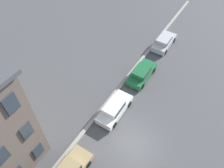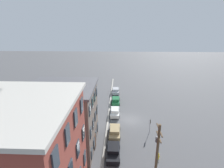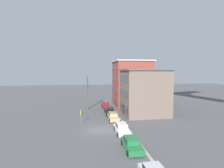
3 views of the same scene
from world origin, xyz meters
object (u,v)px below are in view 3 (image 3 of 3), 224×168
Objects in this scene: car_tan at (113,116)px; car_green at (132,144)px; car_maroon at (106,105)px; fire_hydrant at (81,112)px; utility_pole at (87,90)px; car_white at (122,128)px; car_black at (110,111)px; caution_sign at (81,114)px.

car_tan is 13.13m from car_green.
car_maroon and car_tan have the same top height.
car_tan is (11.92, -0.04, 0.00)m from car_maroon.
fire_hydrant is at bearing -43.99° from car_maroon.
utility_pole is 8.81× the size of fire_hydrant.
car_tan is 1.00× the size of car_white.
car_black is 0.52× the size of utility_pole.
caution_sign reaches higher than car_black.
caution_sign is at bearing -80.80° from car_tan.
car_tan is at bearing -179.66° from car_green.
car_maroon is at bearing 108.62° from utility_pole.
car_black is at bearing 133.96° from caution_sign.
car_black is at bearing -179.63° from car_white.
car_black is 1.68× the size of caution_sign.
car_black is 1.00× the size of car_green.
fire_hydrant is (-12.73, -6.36, -0.27)m from car_white.
fire_hydrant is (4.89, -1.53, -4.28)m from utility_pole.
utility_pole reaches higher than car_tan.
car_tan is 1.68× the size of caution_sign.
car_tan is 12.03m from utility_pole.
car_white is 14.23m from fire_hydrant.
caution_sign reaches higher than car_white.
car_white is 8.91m from caution_sign.
fire_hydrant is (-6.41, -0.16, -1.24)m from caution_sign.
car_tan is at bearing -178.91° from car_white.
car_maroon and car_white have the same top height.
car_white is 0.52× the size of utility_pole.
car_white is 18.71m from utility_pole.
car_maroon is 1.00× the size of car_black.
utility_pole is at bearing -164.66° from car_white.
utility_pole is at bearing 173.10° from caution_sign.
car_white reaches higher than fire_hydrant.
car_green is at bearing 0.34° from car_tan.
caution_sign is at bearing -46.04° from car_black.
utility_pole is (-10.32, -4.70, 4.01)m from car_tan.
caution_sign is (-6.32, -6.20, 0.98)m from car_white.
car_maroon is 1.00× the size of car_green.
car_tan and car_white have the same top height.
car_black is 4.58× the size of fire_hydrant.
caution_sign is at bearing -135.53° from car_white.
car_black is at bearing 179.32° from car_tan.
car_green is at bearing 11.50° from utility_pole.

